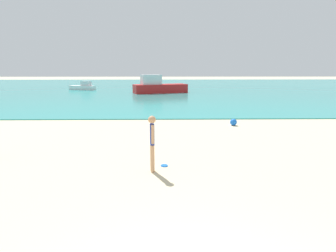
% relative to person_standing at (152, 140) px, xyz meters
% --- Properties ---
extents(water, '(160.00, 60.00, 0.06)m').
position_rel_person_standing_xyz_m(water, '(0.69, 38.47, -0.92)').
color(water, teal).
rests_on(water, ground).
extents(person_standing, '(0.22, 0.38, 1.68)m').
position_rel_person_standing_xyz_m(person_standing, '(0.00, 0.00, 0.00)').
color(person_standing, tan).
rests_on(person_standing, ground).
extents(frisbee, '(0.23, 0.23, 0.03)m').
position_rel_person_standing_xyz_m(frisbee, '(0.35, 0.46, -0.94)').
color(frisbee, blue).
rests_on(frisbee, ground).
extents(boat_near, '(6.80, 4.00, 2.20)m').
position_rel_person_standing_xyz_m(boat_near, '(-0.21, 26.36, -0.13)').
color(boat_near, red).
rests_on(boat_near, water).
extents(boat_far, '(3.82, 2.21, 1.24)m').
position_rel_person_standing_xyz_m(boat_far, '(-10.78, 31.45, -0.47)').
color(boat_far, white).
rests_on(boat_far, water).
extents(beach_ball, '(0.36, 0.36, 0.36)m').
position_rel_person_standing_xyz_m(beach_ball, '(4.11, 6.70, -0.77)').
color(beach_ball, blue).
rests_on(beach_ball, ground).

